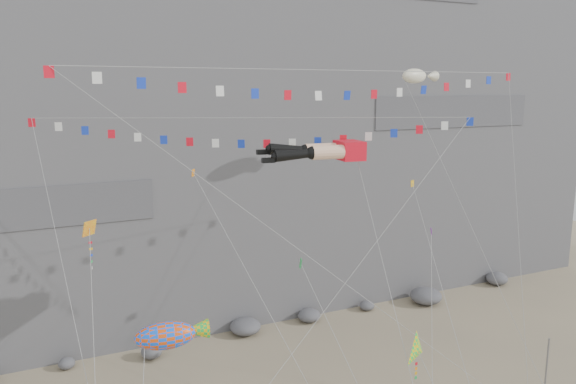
# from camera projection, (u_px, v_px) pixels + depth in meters

# --- Properties ---
(cliff) EXTENTS (80.00, 28.00, 50.00)m
(cliff) POSITION_uv_depth(u_px,v_px,m) (188.00, 39.00, 55.70)
(cliff) COLOR slate
(cliff) RESTS_ON ground
(talus_boulders) EXTENTS (60.00, 3.00, 1.20)m
(talus_boulders) POSITION_uv_depth(u_px,v_px,m) (245.00, 327.00, 46.92)
(talus_boulders) COLOR #58585C
(talus_boulders) RESTS_ON ground
(anchor_pole_right) EXTENTS (0.12, 0.12, 4.23)m
(anchor_pole_right) POSITION_uv_depth(u_px,v_px,m) (546.00, 368.00, 37.00)
(anchor_pole_right) COLOR gray
(anchor_pole_right) RESTS_ON ground
(legs_kite) EXTENTS (6.80, 15.32, 21.50)m
(legs_kite) POSITION_uv_depth(u_px,v_px,m) (322.00, 152.00, 34.90)
(legs_kite) COLOR red
(legs_kite) RESTS_ON ground
(flag_banner_upper) EXTENTS (25.94, 17.90, 24.65)m
(flag_banner_upper) POSITION_uv_depth(u_px,v_px,m) (254.00, 118.00, 35.92)
(flag_banner_upper) COLOR red
(flag_banner_upper) RESTS_ON ground
(flag_banner_lower) EXTENTS (31.08, 8.89, 24.76)m
(flag_banner_lower) POSITION_uv_depth(u_px,v_px,m) (334.00, 71.00, 32.97)
(flag_banner_lower) COLOR red
(flag_banner_lower) RESTS_ON ground
(harlequin_kite) EXTENTS (2.00, 8.20, 15.43)m
(harlequin_kite) POSITION_uv_depth(u_px,v_px,m) (89.00, 230.00, 27.44)
(harlequin_kite) COLOR red
(harlequin_kite) RESTS_ON ground
(fish_windsock) EXTENTS (5.15, 7.37, 10.97)m
(fish_windsock) POSITION_uv_depth(u_px,v_px,m) (165.00, 336.00, 27.53)
(fish_windsock) COLOR #E5480B
(fish_windsock) RESTS_ON ground
(delta_kite) EXTENTS (2.07, 6.19, 8.76)m
(delta_kite) POSITION_uv_depth(u_px,v_px,m) (418.00, 350.00, 29.64)
(delta_kite) COLOR yellow
(delta_kite) RESTS_ON ground
(blimp_windsock) EXTENTS (4.02, 15.06, 25.28)m
(blimp_windsock) POSITION_uv_depth(u_px,v_px,m) (415.00, 77.00, 42.37)
(blimp_windsock) COLOR #EFE8C4
(blimp_windsock) RESTS_ON ground
(small_kite_a) EXTENTS (5.26, 15.70, 21.94)m
(small_kite_a) POSITION_uv_depth(u_px,v_px,m) (198.00, 181.00, 33.89)
(small_kite_a) COLOR orange
(small_kite_a) RESTS_ON ground
(small_kite_b) EXTENTS (8.56, 11.35, 17.11)m
(small_kite_b) POSITION_uv_depth(u_px,v_px,m) (431.00, 237.00, 37.98)
(small_kite_b) COLOR purple
(small_kite_b) RESTS_ON ground
(small_kite_c) EXTENTS (2.05, 11.65, 15.26)m
(small_kite_c) POSITION_uv_depth(u_px,v_px,m) (302.00, 267.00, 31.88)
(small_kite_c) COLOR green
(small_kite_c) RESTS_ON ground
(small_kite_d) EXTENTS (5.56, 15.43, 20.75)m
(small_kite_d) POSITION_uv_depth(u_px,v_px,m) (414.00, 190.00, 39.25)
(small_kite_d) COLOR gold
(small_kite_d) RESTS_ON ground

